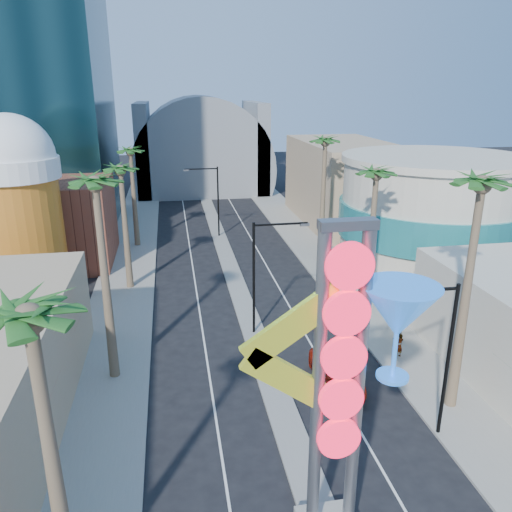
% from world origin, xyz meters
% --- Properties ---
extents(sidewalk_west, '(5.00, 100.00, 0.15)m').
position_xyz_m(sidewalk_west, '(-9.50, 35.00, 0.07)').
color(sidewalk_west, gray).
rests_on(sidewalk_west, ground).
extents(sidewalk_east, '(5.00, 100.00, 0.15)m').
position_xyz_m(sidewalk_east, '(9.50, 35.00, 0.07)').
color(sidewalk_east, gray).
rests_on(sidewalk_east, ground).
extents(median, '(1.60, 84.00, 0.15)m').
position_xyz_m(median, '(0.00, 38.00, 0.07)').
color(median, gray).
rests_on(median, ground).
extents(hotel_tower, '(20.00, 20.00, 50.00)m').
position_xyz_m(hotel_tower, '(-22.00, 52.00, 25.00)').
color(hotel_tower, black).
rests_on(hotel_tower, ground).
extents(brick_filler_west, '(10.00, 10.00, 8.00)m').
position_xyz_m(brick_filler_west, '(-16.00, 38.00, 4.00)').
color(brick_filler_west, brown).
rests_on(brick_filler_west, ground).
extents(filler_east, '(10.00, 20.00, 10.00)m').
position_xyz_m(filler_east, '(16.00, 48.00, 5.00)').
color(filler_east, tan).
rests_on(filler_east, ground).
extents(beer_mug, '(7.00, 7.00, 14.50)m').
position_xyz_m(beer_mug, '(-17.00, 30.00, 7.84)').
color(beer_mug, '#C27D19').
rests_on(beer_mug, ground).
extents(turquoise_building, '(16.60, 16.60, 10.60)m').
position_xyz_m(turquoise_building, '(18.00, 30.00, 5.25)').
color(turquoise_building, beige).
rests_on(turquoise_building, ground).
extents(canopy, '(22.00, 16.00, 22.00)m').
position_xyz_m(canopy, '(0.00, 72.00, 4.31)').
color(canopy, slate).
rests_on(canopy, ground).
extents(neon_sign, '(6.53, 2.60, 12.55)m').
position_xyz_m(neon_sign, '(0.82, 2.96, 7.31)').
color(neon_sign, gray).
rests_on(neon_sign, ground).
extents(streetlight_0, '(3.79, 0.25, 8.00)m').
position_xyz_m(streetlight_0, '(0.55, 20.00, 4.88)').
color(streetlight_0, black).
rests_on(streetlight_0, ground).
extents(streetlight_1, '(3.79, 0.25, 8.00)m').
position_xyz_m(streetlight_1, '(-0.55, 44.00, 4.88)').
color(streetlight_1, black).
rests_on(streetlight_1, ground).
extents(streetlight_2, '(3.45, 0.25, 8.00)m').
position_xyz_m(streetlight_2, '(6.72, 8.00, 4.83)').
color(streetlight_2, black).
rests_on(streetlight_2, ground).
extents(palm_0, '(2.40, 2.40, 11.70)m').
position_xyz_m(palm_0, '(-9.00, 2.00, 9.93)').
color(palm_0, brown).
rests_on(palm_0, ground).
extents(palm_1, '(2.40, 2.40, 12.70)m').
position_xyz_m(palm_1, '(-9.00, 16.00, 10.82)').
color(palm_1, brown).
rests_on(palm_1, ground).
extents(palm_2, '(2.40, 2.40, 11.20)m').
position_xyz_m(palm_2, '(-9.00, 30.00, 9.48)').
color(palm_2, brown).
rests_on(palm_2, ground).
extents(palm_3, '(2.40, 2.40, 11.20)m').
position_xyz_m(palm_3, '(-9.00, 42.00, 9.48)').
color(palm_3, brown).
rests_on(palm_3, ground).
extents(palm_5, '(2.40, 2.40, 13.20)m').
position_xyz_m(palm_5, '(9.00, 10.00, 11.27)').
color(palm_5, brown).
rests_on(palm_5, ground).
extents(palm_6, '(2.40, 2.40, 11.70)m').
position_xyz_m(palm_6, '(9.00, 22.00, 9.93)').
color(palm_6, brown).
rests_on(palm_6, ground).
extents(palm_7, '(2.40, 2.40, 12.70)m').
position_xyz_m(palm_7, '(9.00, 34.00, 10.82)').
color(palm_7, brown).
rests_on(palm_7, ground).
extents(red_pickup, '(3.19, 5.74, 1.52)m').
position_xyz_m(red_pickup, '(3.61, 13.00, 0.76)').
color(red_pickup, '#B6210E').
rests_on(red_pickup, ground).
extents(pedestrian_a, '(0.68, 0.57, 1.59)m').
position_xyz_m(pedestrian_a, '(8.38, 15.11, 0.95)').
color(pedestrian_a, gray).
rests_on(pedestrian_a, sidewalk_east).
extents(pedestrian_b, '(1.09, 1.01, 1.79)m').
position_xyz_m(pedestrian_b, '(9.30, 17.25, 1.05)').
color(pedestrian_b, gray).
rests_on(pedestrian_b, sidewalk_east).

